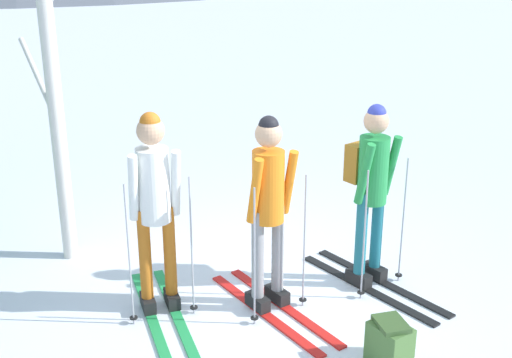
{
  "coord_description": "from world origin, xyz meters",
  "views": [
    {
      "loc": [
        -1.51,
        -5.31,
        3.21
      ],
      "look_at": [
        0.02,
        0.35,
        1.05
      ],
      "focal_mm": 46.8,
      "sensor_mm": 36.0,
      "label": 1
    }
  ],
  "objects_px": {
    "birch_tree_tall": "(54,90)",
    "backpack_on_snow_front": "(390,343)",
    "skier_in_white": "(155,204)",
    "skier_in_orange": "(269,206)",
    "skier_in_green": "(371,185)"
  },
  "relations": [
    {
      "from": "birch_tree_tall",
      "to": "backpack_on_snow_front",
      "type": "relative_size",
      "value": 9.26
    },
    {
      "from": "skier_in_white",
      "to": "birch_tree_tall",
      "type": "xyz_separation_m",
      "value": [
        -0.78,
        1.32,
        0.75
      ]
    },
    {
      "from": "skier_in_orange",
      "to": "backpack_on_snow_front",
      "type": "distance_m",
      "value": 1.51
    },
    {
      "from": "skier_in_orange",
      "to": "backpack_on_snow_front",
      "type": "bearing_deg",
      "value": -57.42
    },
    {
      "from": "backpack_on_snow_front",
      "to": "skier_in_green",
      "type": "bearing_deg",
      "value": 74.03
    },
    {
      "from": "birch_tree_tall",
      "to": "backpack_on_snow_front",
      "type": "height_order",
      "value": "birch_tree_tall"
    },
    {
      "from": "skier_in_white",
      "to": "birch_tree_tall",
      "type": "bearing_deg",
      "value": 120.45
    },
    {
      "from": "skier_in_green",
      "to": "birch_tree_tall",
      "type": "distance_m",
      "value": 3.18
    },
    {
      "from": "skier_in_green",
      "to": "skier_in_orange",
      "type": "bearing_deg",
      "value": -169.24
    },
    {
      "from": "skier_in_orange",
      "to": "birch_tree_tall",
      "type": "distance_m",
      "value": 2.45
    },
    {
      "from": "skier_in_green",
      "to": "backpack_on_snow_front",
      "type": "distance_m",
      "value": 1.56
    },
    {
      "from": "skier_in_white",
      "to": "backpack_on_snow_front",
      "type": "bearing_deg",
      "value": -38.05
    },
    {
      "from": "skier_in_white",
      "to": "skier_in_orange",
      "type": "distance_m",
      "value": 0.98
    },
    {
      "from": "skier_in_white",
      "to": "skier_in_green",
      "type": "distance_m",
      "value": 2.01
    },
    {
      "from": "skier_in_green",
      "to": "backpack_on_snow_front",
      "type": "relative_size",
      "value": 4.67
    }
  ]
}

